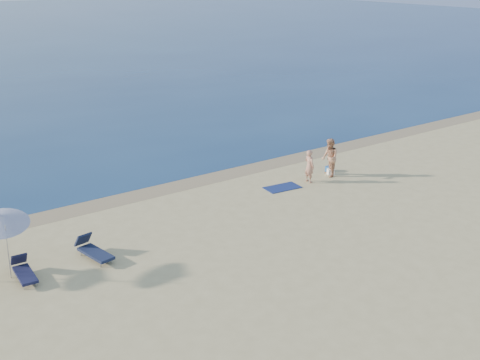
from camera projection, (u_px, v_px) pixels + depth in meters
name	position (u px, v px, depth m)	size (l,w,h in m)	color
wet_sand_strip	(200.00, 180.00, 30.02)	(240.00, 1.60, 0.00)	#847254
person_left	(309.00, 166.00, 29.50)	(0.60, 0.39, 1.65)	tan
person_right	(330.00, 158.00, 30.26)	(0.95, 0.74, 1.95)	tan
beach_towel	(282.00, 188.00, 28.98)	(1.71, 0.95, 0.03)	#0F1B4F
white_bag	(331.00, 172.00, 30.78)	(0.34, 0.29, 0.29)	white
blue_cooler	(330.00, 169.00, 31.24)	(0.40, 0.29, 0.29)	#1E58A6
umbrella_near	(0.00, 219.00, 20.13)	(2.11, 2.14, 2.51)	silver
lounger_left	(24.00, 272.00, 20.55)	(0.63, 1.67, 0.73)	#131534
lounger_right	(94.00, 251.00, 21.99)	(0.89, 1.88, 0.80)	#141C38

